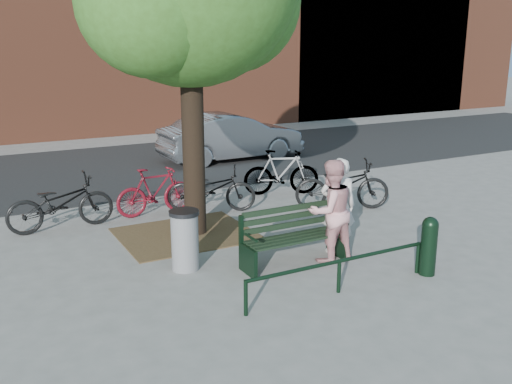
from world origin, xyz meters
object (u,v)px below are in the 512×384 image
person_left (338,206)px  litter_bin (185,240)px  park_bench (292,235)px  person_right (330,211)px  parked_car (231,137)px  bicycle_c (211,189)px  bollard (429,244)px

person_left → litter_bin: size_ratio=1.70×
park_bench → person_right: 0.73m
park_bench → parked_car: bearing=70.7°
litter_bin → bicycle_c: size_ratio=0.52×
park_bench → bicycle_c: park_bench is taller
litter_bin → person_right: bearing=-19.0°
park_bench → person_left: bearing=4.3°
person_right → bicycle_c: bearing=-81.7°
person_left → litter_bin: 2.63m
person_right → park_bench: bearing=-17.7°
park_bench → parked_car: (2.78, 7.93, 0.23)m
litter_bin → bicycle_c: 3.18m
park_bench → bicycle_c: size_ratio=0.94×
bicycle_c → litter_bin: bearing=174.2°
park_bench → bollard: bearing=-41.0°
bicycle_c → parked_car: size_ratio=0.43×
person_right → bicycle_c: 3.54m
parked_car → person_left: bearing=165.7°
bollard → parked_car: size_ratio=0.22×
person_right → litter_bin: (-2.22, 0.77, -0.36)m
person_left → bollard: 1.63m
litter_bin → bicycle_c: (1.66, 2.71, -0.00)m
bicycle_c → bollard: bearing=-136.0°
person_left → park_bench: bearing=30.5°
person_left → litter_bin: bearing=15.0°
person_left → bicycle_c: 3.36m
park_bench → bollard: (1.60, -1.39, 0.02)m
person_left → person_right: bearing=63.3°
litter_bin → bollard: bearing=-31.6°
person_right → bicycle_c: (-0.56, 3.48, -0.36)m
person_right → bollard: size_ratio=1.82×
park_bench → bollard: size_ratio=1.88×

